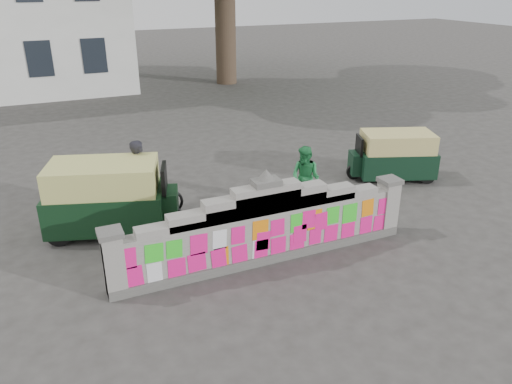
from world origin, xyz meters
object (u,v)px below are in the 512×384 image
(pedestrian, at_px, (305,178))
(rickshaw_left, at_px, (109,197))
(rickshaw_right, at_px, (394,155))
(cyclist_bike, at_px, (143,198))
(cyclist_rider, at_px, (142,185))

(pedestrian, distance_m, rickshaw_left, 4.72)
(rickshaw_right, bearing_deg, rickshaw_left, 20.91)
(cyclist_bike, relative_size, cyclist_rider, 1.12)
(pedestrian, relative_size, rickshaw_right, 0.63)
(cyclist_bike, distance_m, pedestrian, 4.01)
(cyclist_rider, xyz_separation_m, rickshaw_right, (7.17, -0.34, -0.15))
(cyclist_bike, xyz_separation_m, rickshaw_left, (-0.82, -0.40, 0.35))
(cyclist_rider, bearing_deg, rickshaw_left, 122.21)
(cyclist_bike, height_order, rickshaw_left, rickshaw_left)
(cyclist_rider, height_order, rickshaw_left, cyclist_rider)
(cyclist_rider, height_order, pedestrian, cyclist_rider)
(pedestrian, bearing_deg, cyclist_bike, -135.48)
(pedestrian, bearing_deg, rickshaw_left, -128.11)
(rickshaw_right, bearing_deg, cyclist_bike, 17.79)
(rickshaw_left, xyz_separation_m, rickshaw_right, (7.99, 0.06, -0.15))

